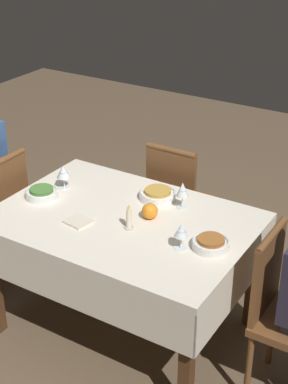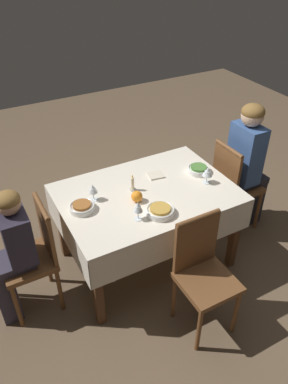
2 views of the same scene
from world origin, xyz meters
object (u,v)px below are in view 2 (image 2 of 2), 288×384
Objects in this scene: chair_west at (233,183)px; wine_glass_east at (93,189)px; dining_table at (147,201)px; chair_north at (203,270)px; wine_glass_north at (138,207)px; person_child_dark at (11,252)px; wine_glass_west at (207,172)px; bowl_north at (160,211)px; person_adult_denim at (248,160)px; candle_centerpiece at (132,185)px; orange_fruit at (137,196)px; napkin_red_folded at (156,175)px; chair_east at (35,253)px; bowl_west at (199,169)px; bowl_east at (82,207)px.

chair_west is 1.35m from wine_glass_east.
chair_north is at bearing 93.98° from dining_table.
person_child_dark is at bearing -16.91° from wine_glass_north.
wine_glass_west is at bearing 108.24° from chair_west.
chair_west is 4.36× the size of bowl_north.
person_adult_denim reaches higher than bowl_north.
chair_west reaches higher than wine_glass_north.
chair_north is at bearing 53.75° from wine_glass_west.
person_child_dark is 1.00m from candle_centerpiece.
person_adult_denim is 8.21× the size of wine_glass_north.
candle_centerpiece is at bearing 99.72° from chair_north.
bowl_north is (0.53, 0.17, -0.07)m from wine_glass_west.
wine_glass_east is (1.31, -0.07, 0.32)m from chair_west.
orange_fruit is 0.62× the size of napkin_red_folded.
wine_glass_east is (0.45, -0.81, 0.32)m from chair_north.
chair_west reaches higher than napkin_red_folded.
bowl_north is (-1.02, 0.28, 0.17)m from person_child_dark.
chair_east is at bearing -4.96° from orange_fruit.
orange_fruit reaches higher than bowl_west.
wine_glass_east is at bearing -14.06° from dining_table.
chair_north reaches higher than orange_fruit.
bowl_east is 0.57m from bowl_north.
bowl_west is at bearing 91.82° from chair_east.
dining_table is at bearing 138.57° from candle_centerpiece.
wine_glass_west is 0.91m from wine_glass_east.
chair_east is 0.95m from bowl_north.
chair_east and chair_north have the same top height.
person_child_dark is 7.72× the size of wine_glass_east.
bowl_east is at bearing 92.54° from person_child_dark.
wine_glass_north reaches higher than dining_table.
bowl_west reaches higher than napkin_red_folded.
person_child_dark reaches higher than bowl_east.
chair_north is 0.80m from wine_glass_west.
bowl_west is 0.18m from wine_glass_west.
person_child_dark reaches higher than chair_north.
chair_north is at bearing 53.70° from chair_east.
bowl_west is at bearing -175.18° from dining_table.
chair_north is at bearing 127.97° from bowl_east.
person_child_dark is (1.11, -0.71, 0.08)m from chair_north.
wine_glass_east is 1.61× the size of orange_fruit.
candle_centerpiece is (-0.83, -0.08, 0.28)m from chair_east.
wine_glass_west reaches higher than candle_centerpiece.
bowl_north is at bearing 102.53° from chair_north.
orange_fruit is at bearing 85.84° from person_child_dark.
person_adult_denim reaches higher than wine_glass_east.
candle_centerpiece is (0.57, -0.19, -0.05)m from wine_glass_west.
wine_glass_east is (-0.67, -0.10, 0.24)m from person_child_dark.
wine_glass_west is 1.02× the size of napkin_red_folded.
candle_centerpiece reaches higher than bowl_east.
person_child_dark is at bearing 7.56° from napkin_red_folded.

